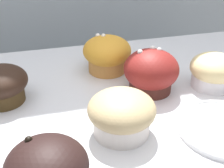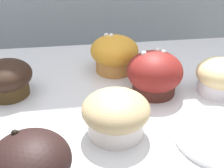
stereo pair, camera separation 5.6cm
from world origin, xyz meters
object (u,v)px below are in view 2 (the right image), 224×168
Objects in this scene: muffin_back_left at (6,78)px; muffin_back_right at (31,165)px; muffin_front_right at (155,74)px; serving_plate at (224,136)px; muffin_front_center at (221,77)px; muffin_back_center at (114,54)px; muffin_front_left at (116,114)px.

muffin_back_left is 0.25m from muffin_back_right.
muffin_front_right is 0.18m from serving_plate.
muffin_front_center is at bearing 29.60° from muffin_back_right.
muffin_front_right reaches higher than muffin_back_right.
muffin_back_right reaches higher than serving_plate.
muffin_back_left is 0.28m from muffin_front_right.
muffin_back_right is 0.35m from muffin_back_center.
muffin_back_left is at bearing 173.82° from muffin_front_center.
muffin_back_left is 0.94× the size of muffin_back_right.
muffin_front_left reaches higher than serving_plate.
muffin_front_right is 0.67× the size of serving_plate.
muffin_back_center is (-0.19, 0.12, 0.01)m from muffin_front_center.
serving_plate is at bearing -63.71° from muffin_front_right.
muffin_back_right is at bearing -168.97° from serving_plate.
muffin_back_right is at bearing -74.38° from muffin_back_left.
serving_plate is at bearing -110.84° from muffin_front_center.
muffin_back_center reaches higher than muffin_front_center.
muffin_front_left is 0.22m from muffin_back_center.
muffin_front_left is at bearing -128.71° from muffin_front_right.
serving_plate is (0.29, 0.06, -0.03)m from muffin_back_right.
serving_plate is at bearing 11.03° from muffin_back_right.
muffin_front_center is 0.98× the size of muffin_back_left.
muffin_front_right is at bearing 51.29° from muffin_front_left.
muffin_front_right reaches higher than muffin_front_left.
muffin_front_center is at bearing -31.51° from muffin_back_center.
muffin_front_left is 1.01× the size of muffin_front_right.
muffin_front_center is 0.92× the size of muffin_back_right.
muffin_back_left is 0.62× the size of serving_plate.
muffin_back_right reaches higher than muffin_front_left.
muffin_front_right reaches higher than serving_plate.
muffin_back_right is 0.97× the size of muffin_front_left.
serving_plate is (-0.05, -0.14, -0.03)m from muffin_front_center.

